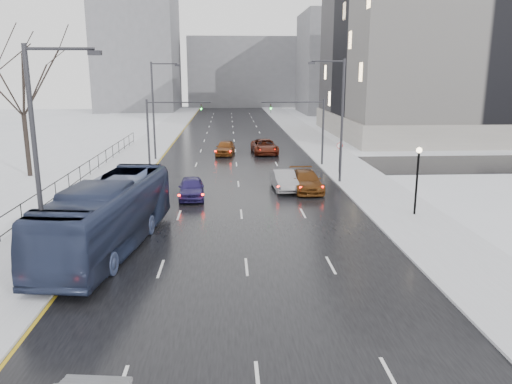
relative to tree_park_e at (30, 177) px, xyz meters
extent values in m
cube|color=black|center=(18.20, 16.00, 0.02)|extent=(16.00, 150.00, 0.04)
cube|color=black|center=(18.20, 4.00, 0.02)|extent=(130.00, 10.00, 0.04)
cube|color=silver|center=(7.70, 16.00, 0.08)|extent=(5.00, 150.00, 0.16)
cube|color=silver|center=(28.70, 16.00, 0.08)|extent=(5.00, 150.00, 0.16)
cube|color=white|center=(-1.80, 16.00, 0.06)|extent=(14.00, 150.00, 0.12)
cube|color=black|center=(5.20, -14.00, 1.41)|extent=(0.04, 70.00, 0.05)
cube|color=black|center=(5.20, -14.00, 0.41)|extent=(0.04, 70.00, 0.05)
cylinder|color=black|center=(5.20, -14.00, 0.81)|extent=(0.06, 0.06, 1.30)
cylinder|color=#2D2D33|center=(26.60, -4.00, 5.00)|extent=(0.20, 0.20, 10.00)
cylinder|color=#2D2D33|center=(25.30, -4.00, 9.80)|extent=(2.60, 0.12, 0.12)
cube|color=#2D2D33|center=(24.00, -4.00, 9.65)|extent=(0.50, 0.25, 0.18)
cylinder|color=#2D2D33|center=(9.80, -24.00, 5.00)|extent=(0.20, 0.20, 10.00)
cylinder|color=#2D2D33|center=(11.10, -24.00, 9.80)|extent=(2.60, 0.12, 0.12)
cube|color=#2D2D33|center=(12.40, -24.00, 9.65)|extent=(0.50, 0.25, 0.18)
cylinder|color=#2D2D33|center=(9.80, 8.00, 5.00)|extent=(0.20, 0.20, 10.00)
cylinder|color=#2D2D33|center=(11.10, 8.00, 9.80)|extent=(2.60, 0.12, 0.12)
cube|color=#2D2D33|center=(12.40, 8.00, 9.65)|extent=(0.50, 0.25, 0.18)
cylinder|color=black|center=(29.20, -14.00, 2.16)|extent=(0.14, 0.14, 4.00)
sphere|color=#FFE5B2|center=(29.20, -14.00, 4.26)|extent=(0.36, 0.36, 0.36)
cylinder|color=#2D2D33|center=(26.60, 4.00, 3.25)|extent=(0.20, 0.20, 6.50)
cylinder|color=#2D2D33|center=(23.60, 4.00, 6.20)|extent=(6.00, 0.12, 0.12)
imported|color=#2D2D33|center=(21.50, 4.00, 5.60)|extent=(0.15, 0.18, 0.90)
sphere|color=#19FF33|center=(21.50, 3.85, 5.60)|extent=(0.16, 0.16, 0.16)
cylinder|color=#2D2D33|center=(9.80, 4.00, 3.25)|extent=(0.20, 0.20, 6.50)
cylinder|color=#2D2D33|center=(12.80, 4.00, 6.20)|extent=(6.00, 0.12, 0.12)
imported|color=#2D2D33|center=(14.90, 4.00, 5.60)|extent=(0.15, 0.18, 0.90)
sphere|color=#19FF33|center=(14.90, 3.85, 5.60)|extent=(0.16, 0.16, 0.16)
cylinder|color=#2D2D33|center=(27.40, 0.00, 1.41)|extent=(0.06, 0.06, 2.50)
cylinder|color=white|center=(27.40, 0.00, 2.56)|extent=(0.60, 0.03, 0.60)
torus|color=#B20C0C|center=(27.40, 0.00, 2.56)|extent=(0.58, 0.06, 0.58)
cube|color=gray|center=(53.20, 28.00, 12.00)|extent=(40.00, 30.00, 24.00)
cube|color=gray|center=(53.20, 28.00, 1.50)|extent=(40.60, 30.60, 3.00)
cube|color=slate|center=(46.20, 71.00, 11.00)|extent=(24.00, 20.00, 22.00)
cube|color=slate|center=(-3.80, 81.00, 14.00)|extent=(18.00, 22.00, 28.00)
cube|color=slate|center=(22.20, 96.00, 9.00)|extent=(30.00, 18.00, 18.00)
imported|color=#2A3452|center=(11.27, -19.11, 1.84)|extent=(4.77, 13.19, 3.59)
imported|color=navy|center=(14.70, -8.54, 0.80)|extent=(2.05, 4.57, 1.52)
imported|color=gray|center=(21.70, -6.28, 0.81)|extent=(1.92, 4.74, 1.53)
imported|color=#4E1A0D|center=(21.49, 11.67, 0.84)|extent=(3.03, 5.94, 1.60)
imported|color=#5A2F0F|center=(23.37, -6.66, 0.80)|extent=(2.31, 5.33, 1.53)
imported|color=brown|center=(17.06, 10.98, 0.84)|extent=(2.38, 4.88, 1.60)
camera|label=1|loc=(17.43, -43.93, 8.91)|focal=35.00mm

